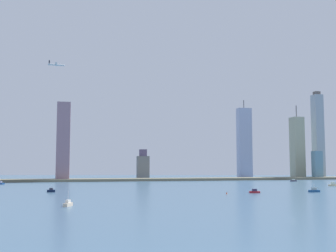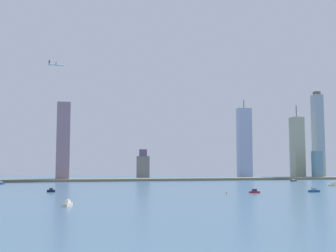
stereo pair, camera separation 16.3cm
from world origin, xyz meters
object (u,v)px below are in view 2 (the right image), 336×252
Objects in this scene: boat_0 at (333,185)px; boat_4 at (68,204)px; skyscraper_1 at (297,148)px; skyscraper_6 at (244,143)px; boat_2 at (0,183)px; skyscraper_5 at (143,166)px; skyscraper_0 at (63,142)px; airplane at (56,65)px; boat_1 at (294,181)px; boat_3 at (314,190)px; boat_7 at (51,191)px; channel_buoy_0 at (227,193)px; skyscraper_4 at (318,136)px; skyscraper_7 at (317,165)px; boat_5 at (254,191)px.

boat_4 reaches higher than boat_0.
skyscraper_1 is 102.12m from skyscraper_6.
boat_0 is 0.95× the size of boat_2.
skyscraper_5 is 0.34× the size of skyscraper_6.
airplane reaches higher than skyscraper_0.
boat_1 is 248.75m from boat_3.
boat_7 is 3.81× the size of channel_buoy_0.
skyscraper_5 is at bearing -111.01° from boat_7.
skyscraper_0 is 399.22m from boat_0.
skyscraper_4 is 407.65m from boat_3.
skyscraper_4 reaches higher than boat_1.
boat_7 is (-18.46, 140.67, -0.03)m from boat_4.
skyscraper_6 reaches higher than boat_1.
skyscraper_6 is (-79.91, 62.55, 11.48)m from skyscraper_1.
boat_4 is at bearing -149.68° from channel_buoy_0.
skyscraper_7 reaches higher than boat_7.
channel_buoy_0 is at bearing 142.28° from boat_4.
skyscraper_7 is 580.90m from boat_4.
airplane reaches higher than skyscraper_7.
skyscraper_0 is 143.45m from skyscraper_5.
skyscraper_4 is at bearing -15.47° from skyscraper_1.
skyscraper_1 reaches higher than channel_buoy_0.
skyscraper_7 is 527.95m from boat_2.
skyscraper_1 is 274.87m from boat_0.
boat_0 is (-112.45, -212.42, -23.26)m from skyscraper_7.
boat_3 is at bearing -115.68° from boat_1.
boat_0 is (197.42, -251.42, -20.88)m from skyscraper_5.
skyscraper_1 is at bearing -38.05° from skyscraper_6.
channel_buoy_0 is (154.73, -314.97, -61.16)m from skyscraper_0.
skyscraper_0 is 0.76× the size of skyscraper_4.
skyscraper_4 reaches higher than boat_0.
boat_7 is at bearing -150.47° from skyscraper_7.
airplane is at bearing 123.23° from channel_buoy_0.
skyscraper_6 is 501.89m from boat_7.
airplane is at bearing -172.51° from skyscraper_7.
channel_buoy_0 is at bearing -60.19° from airplane.
airplane is at bearing -99.52° from skyscraper_0.
skyscraper_4 is 6.89× the size of airplane.
skyscraper_4 is 1.06× the size of skyscraper_6.
boat_1 is (350.41, -83.98, -60.88)m from skyscraper_0.
airplane reaches higher than skyscraper_4.
boat_2 is at bearing -168.80° from skyscraper_4.
skyscraper_6 is at bearing 16.29° from skyscraper_5.
skyscraper_6 is 3.09× the size of skyscraper_7.
airplane reaches higher than boat_0.
airplane reaches higher than boat_5.
channel_buoy_0 is (-192.20, -413.33, -68.01)m from skyscraper_6.
skyscraper_0 is 12.26× the size of boat_4.
boat_2 is (-425.40, -180.46, -67.43)m from skyscraper_6.
boat_0 is at bearing -51.86° from skyscraper_5.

